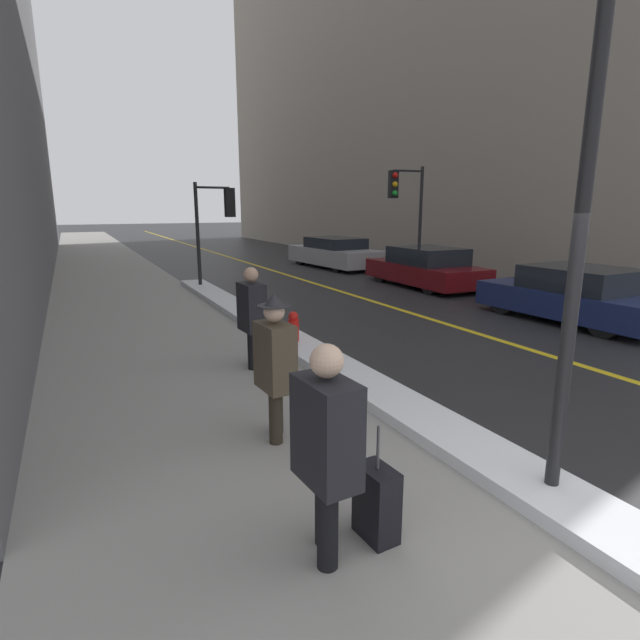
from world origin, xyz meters
TOP-DOWN VIEW (x-y plane):
  - ground_plane at (0.00, 0.00)m, footprint 160.00×160.00m
  - sidewalk_slab at (-2.00, 15.00)m, footprint 4.00×80.00m
  - road_centre_stripe at (4.00, 15.00)m, footprint 0.16×80.00m
  - snow_bank_curb at (0.22, 6.73)m, footprint 0.74×16.38m
  - building_facade_right at (13.00, 22.00)m, footprint 6.00×36.00m
  - lamp_post at (0.29, 0.77)m, footprint 0.28×0.28m
  - traffic_light_near at (0.95, 13.86)m, footprint 1.31×0.40m
  - traffic_light_far at (6.95, 12.35)m, footprint 1.31×0.33m
  - pedestrian_in_glasses at (-1.85, 1.00)m, footprint 0.35×0.55m
  - pedestrian_with_shoulder_bag at (-1.46, 2.98)m, footprint 0.35×0.73m
  - pedestrian_nearside at (-0.85, 5.52)m, footprint 0.34×0.55m
  - parked_car_navy at (6.79, 5.46)m, footprint 1.97×4.18m
  - parked_car_maroon at (6.95, 11.06)m, footprint 1.99×4.53m
  - parked_car_silver at (6.79, 17.08)m, footprint 2.20×5.01m
  - rolling_suitcase at (-1.40, 1.00)m, footprint 0.24×0.37m
  - fire_hydrant at (0.16, 6.22)m, footprint 0.20×0.20m

SIDE VIEW (x-z plane):
  - ground_plane at x=0.00m, z-range 0.00..0.00m
  - road_centre_stripe at x=4.00m, z-range 0.00..0.00m
  - sidewalk_slab at x=-2.00m, z-range 0.00..0.01m
  - snow_bank_curb at x=0.22m, z-range 0.00..0.15m
  - rolling_suitcase at x=-1.40m, z-range -0.17..0.78m
  - fire_hydrant at x=0.16m, z-range 0.00..0.70m
  - parked_car_navy at x=6.79m, z-range -0.03..1.21m
  - parked_car_maroon at x=6.95m, z-range -0.04..1.24m
  - parked_car_silver at x=6.79m, z-range -0.03..1.24m
  - pedestrian_with_shoulder_bag at x=-1.46m, z-range 0.07..1.73m
  - pedestrian_nearside at x=-0.85m, z-range 0.09..1.72m
  - pedestrian_in_glasses at x=-1.85m, z-range 0.09..1.73m
  - traffic_light_near at x=0.95m, z-range 0.72..3.99m
  - lamp_post at x=0.29m, z-range 0.47..5.07m
  - traffic_light_far at x=6.95m, z-range 0.86..4.74m
  - building_facade_right at x=13.00m, z-range 0.00..20.56m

